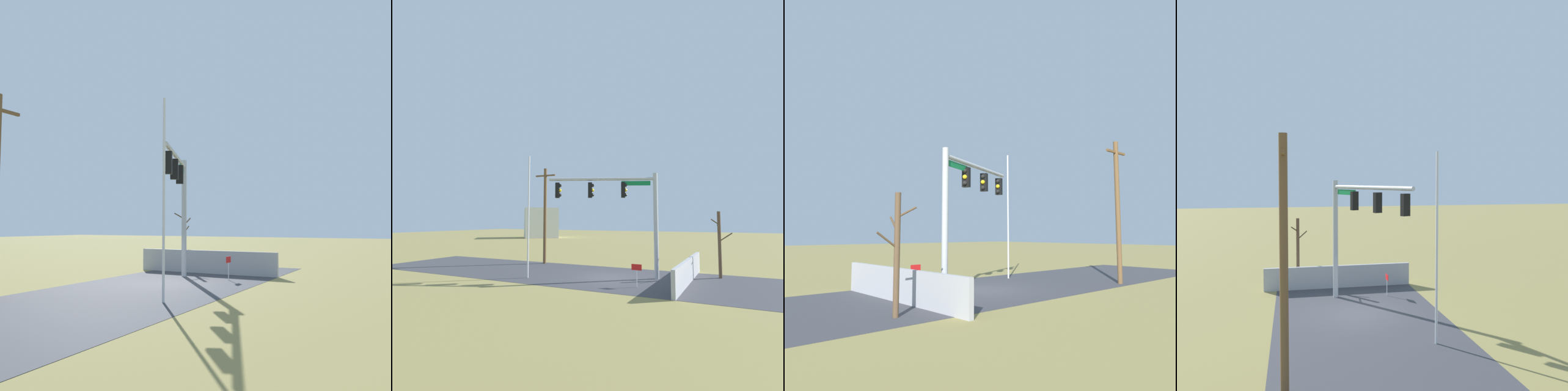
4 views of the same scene
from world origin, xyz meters
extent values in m
plane|color=olive|center=(0.00, 0.00, 0.00)|extent=(160.00, 160.00, 0.00)
cube|color=#3D3D42|center=(-4.00, 0.00, 0.01)|extent=(28.00, 8.00, 0.01)
cube|color=#B7B5AD|center=(3.84, 0.75, 0.00)|extent=(6.00, 6.00, 0.01)
cube|color=#A8A8AD|center=(4.75, 0.36, 0.67)|extent=(0.20, 8.77, 1.35)
cylinder|color=#B2B5BA|center=(2.84, 0.75, 3.25)|extent=(0.28, 0.28, 6.49)
cylinder|color=#B2B5BA|center=(-0.23, -0.54, 6.14)|extent=(6.21, 2.76, 0.20)
cube|color=#0F7238|center=(1.73, 0.29, 5.86)|extent=(1.67, 0.72, 0.28)
cube|color=black|center=(1.00, -0.02, 5.44)|extent=(0.36, 0.42, 0.96)
sphere|color=black|center=(1.14, 0.04, 5.74)|extent=(0.22, 0.22, 0.22)
sphere|color=yellow|center=(1.14, 0.04, 5.44)|extent=(0.22, 0.22, 0.22)
sphere|color=black|center=(1.14, 0.04, 5.14)|extent=(0.22, 0.22, 0.22)
cube|color=black|center=(-0.90, -0.82, 5.44)|extent=(0.36, 0.42, 0.96)
sphere|color=black|center=(-0.77, -0.76, 5.74)|extent=(0.22, 0.22, 0.22)
sphere|color=yellow|center=(-0.77, -0.76, 5.44)|extent=(0.22, 0.22, 0.22)
sphere|color=black|center=(-0.77, -0.76, 5.14)|extent=(0.22, 0.22, 0.22)
cube|color=black|center=(-2.81, -1.62, 5.44)|extent=(0.36, 0.42, 0.96)
sphere|color=black|center=(-2.67, -1.56, 5.74)|extent=(0.22, 0.22, 0.22)
sphere|color=yellow|center=(-2.67, -1.56, 5.44)|extent=(0.22, 0.22, 0.22)
sphere|color=black|center=(-2.67, -1.56, 5.14)|extent=(0.22, 0.22, 0.22)
cylinder|color=silver|center=(-4.42, -2.44, 3.82)|extent=(0.10, 0.10, 7.63)
cylinder|color=brown|center=(-7.11, 3.40, 3.95)|extent=(0.26, 0.26, 7.89)
cube|color=brown|center=(-7.11, 3.40, 7.29)|extent=(1.90, 0.12, 0.12)
cylinder|color=brown|center=(6.30, 2.74, 2.06)|extent=(0.20, 0.20, 4.11)
cylinder|color=brown|center=(6.67, 2.74, 2.52)|extent=(0.78, 0.07, 0.57)
cylinder|color=brown|center=(6.06, 2.94, 3.45)|extent=(0.54, 0.47, 0.39)
cylinder|color=brown|center=(6.28, 2.47, 3.05)|extent=(0.12, 0.61, 0.55)
cylinder|color=silver|center=(2.46, -2.09, 0.45)|extent=(0.04, 0.04, 0.90)
cube|color=red|center=(2.46, -2.09, 1.06)|extent=(0.56, 0.02, 0.32)
camera|label=1|loc=(-17.64, -10.71, 2.82)|focal=38.52mm
camera|label=2|loc=(7.63, -18.48, 3.58)|focal=28.84mm
camera|label=3|loc=(12.91, 14.20, 2.74)|focal=35.56mm
camera|label=4|loc=(-19.45, 3.20, 6.49)|focal=37.28mm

